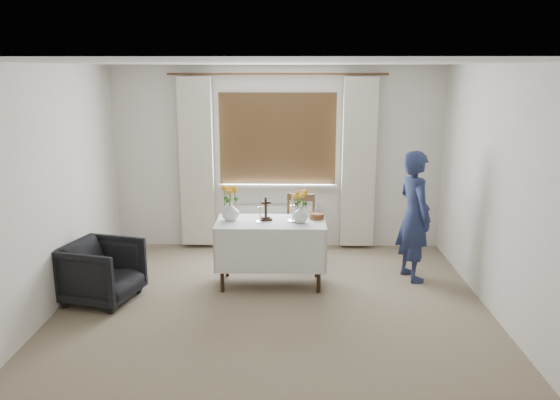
# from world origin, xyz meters

# --- Properties ---
(ground) EXTENTS (5.00, 5.00, 0.00)m
(ground) POSITION_xyz_m (0.00, 0.00, 0.00)
(ground) COLOR gray
(ground) RESTS_ON ground
(altar_table) EXTENTS (1.24, 0.64, 0.76)m
(altar_table) POSITION_xyz_m (-0.04, 1.05, 0.38)
(altar_table) COLOR white
(altar_table) RESTS_ON ground
(wooden_chair) EXTENTS (0.45, 0.45, 0.86)m
(wooden_chair) POSITION_xyz_m (0.29, 1.91, 0.43)
(wooden_chair) COLOR #50361B
(wooden_chair) RESTS_ON ground
(armchair) EXTENTS (0.87, 0.86, 0.66)m
(armchair) POSITION_xyz_m (-1.84, 0.56, 0.33)
(armchair) COLOR black
(armchair) RESTS_ON ground
(person) EXTENTS (0.52, 0.65, 1.54)m
(person) POSITION_xyz_m (1.63, 1.28, 0.77)
(person) COLOR navy
(person) RESTS_ON ground
(radiator) EXTENTS (1.10, 0.10, 0.60)m
(radiator) POSITION_xyz_m (0.00, 2.42, 0.30)
(radiator) COLOR silver
(radiator) RESTS_ON ground
(wooden_cross) EXTENTS (0.15, 0.13, 0.28)m
(wooden_cross) POSITION_xyz_m (-0.10, 1.09, 0.90)
(wooden_cross) COLOR black
(wooden_cross) RESTS_ON altar_table
(candlestick_left) EXTENTS (0.11, 0.11, 0.37)m
(candlestick_left) POSITION_xyz_m (-0.16, 1.02, 0.95)
(candlestick_left) COLOR white
(candlestick_left) RESTS_ON altar_table
(candlestick_right) EXTENTS (0.14, 0.14, 0.39)m
(candlestick_right) POSITION_xyz_m (0.20, 1.05, 0.96)
(candlestick_right) COLOR white
(candlestick_right) RESTS_ON altar_table
(flower_vase_left) EXTENTS (0.25, 0.25, 0.21)m
(flower_vase_left) POSITION_xyz_m (-0.51, 1.09, 0.87)
(flower_vase_left) COLOR silver
(flower_vase_left) RESTS_ON altar_table
(flower_vase_right) EXTENTS (0.24, 0.24, 0.20)m
(flower_vase_right) POSITION_xyz_m (0.29, 1.01, 0.86)
(flower_vase_right) COLOR silver
(flower_vase_right) RESTS_ON altar_table
(wicker_basket) EXTENTS (0.22, 0.22, 0.07)m
(wicker_basket) POSITION_xyz_m (0.48, 1.17, 0.80)
(wicker_basket) COLOR brown
(wicker_basket) RESTS_ON altar_table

